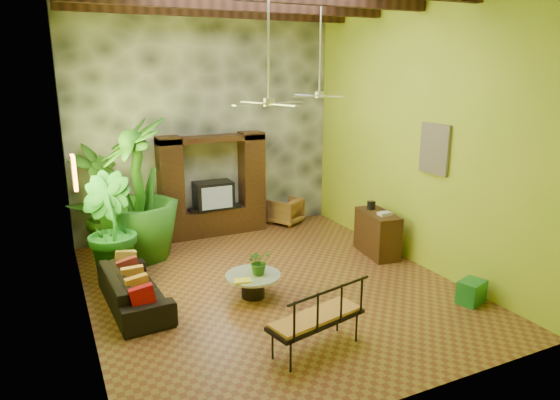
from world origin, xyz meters
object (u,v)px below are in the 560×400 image
ceiling_fan_back (320,84)px  wicker_armchair (286,211)px  green_bin (471,292)px  side_console (377,234)px  tall_plant_a (100,197)px  tall_plant_c (137,190)px  iron_bench (319,316)px  sofa (134,289)px  entertainment_center (213,193)px  ceiling_fan_front (269,89)px  tall_plant_b (108,227)px  coffee_table (253,282)px

ceiling_fan_back → wicker_armchair: ceiling_fan_back is taller
green_bin → side_console: bearing=91.5°
tall_plant_a → tall_plant_c: size_ratio=0.82×
iron_bench → sofa: bearing=116.3°
side_console → entertainment_center: bearing=141.7°
entertainment_center → tall_plant_a: bearing=179.7°
entertainment_center → ceiling_fan_front: size_ratio=1.29×
sofa → tall_plant_c: (0.51, 2.13, 1.10)m
sofa → green_bin: sofa is taller
wicker_armchair → side_console: side_console is taller
iron_bench → green_bin: (2.97, 0.21, -0.36)m
tall_plant_b → green_bin: tall_plant_b is taller
ceiling_fan_front → tall_plant_c: size_ratio=0.66×
ceiling_fan_front → tall_plant_b: ceiling_fan_front is taller
iron_bench → side_console: size_ratio=1.32×
ceiling_fan_front → tall_plant_a: size_ratio=0.81×
wicker_armchair → coffee_table: bearing=25.4°
tall_plant_b → tall_plant_a: bearing=88.0°
ceiling_fan_back → green_bin: ceiling_fan_back is taller
sofa → iron_bench: (1.98, -2.45, 0.25)m
entertainment_center → side_console: (2.58, -2.70, -0.52)m
entertainment_center → wicker_armchair: bearing=0.1°
tall_plant_c → wicker_armchair: bearing=12.4°
green_bin → tall_plant_a: bearing=134.4°
tall_plant_c → green_bin: tall_plant_c is taller
coffee_table → side_console: 3.14m
sofa → wicker_armchair: wicker_armchair is taller
sofa → coffee_table: (1.84, -0.50, -0.04)m
iron_bench → ceiling_fan_front: bearing=73.6°
entertainment_center → wicker_armchair: 1.95m
tall_plant_b → iron_bench: bearing=-60.3°
ceiling_fan_front → side_console: size_ratio=1.68×
green_bin → wicker_armchair: bearing=98.9°
coffee_table → iron_bench: size_ratio=0.63×
ceiling_fan_front → green_bin: 4.59m
coffee_table → tall_plant_b: bearing=137.9°
entertainment_center → coffee_table: entertainment_center is taller
ceiling_fan_back → sofa: size_ratio=0.92×
green_bin → iron_bench: bearing=-175.9°
wicker_armchair → side_console: size_ratio=0.63×
tall_plant_a → green_bin: bearing=-45.6°
ceiling_fan_front → coffee_table: 3.16m
sofa → green_bin: (4.95, -2.24, -0.11)m
entertainment_center → tall_plant_c: bearing=-156.0°
wicker_armchair → coffee_table: size_ratio=0.77×
entertainment_center → iron_bench: size_ratio=1.64×
coffee_table → green_bin: size_ratio=2.12×
tall_plant_b → coffee_table: 2.80m
entertainment_center → green_bin: 5.86m
tall_plant_b → green_bin: 6.28m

